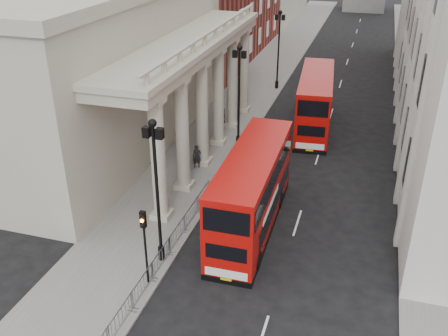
{
  "coord_description": "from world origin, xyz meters",
  "views": [
    {
      "loc": [
        9.2,
        -16.45,
        17.19
      ],
      "look_at": [
        1.33,
        9.57,
        3.36
      ],
      "focal_mm": 40.0,
      "sensor_mm": 36.0,
      "label": 1
    }
  ],
  "objects_px": {
    "pedestrian_c": "(222,117)",
    "lamp_post_north": "(279,45)",
    "pedestrian_a": "(197,156)",
    "pedestrian_b": "(156,164)",
    "traffic_light": "(144,234)",
    "lamp_post_mid": "(239,90)",
    "bus_near": "(252,190)",
    "bus_far": "(315,101)",
    "lamp_post_south": "(157,183)"
  },
  "relations": [
    {
      "from": "traffic_light",
      "to": "pedestrian_a",
      "type": "relative_size",
      "value": 2.42
    },
    {
      "from": "traffic_light",
      "to": "bus_near",
      "type": "relative_size",
      "value": 0.38
    },
    {
      "from": "traffic_light",
      "to": "pedestrian_b",
      "type": "height_order",
      "value": "traffic_light"
    },
    {
      "from": "lamp_post_south",
      "to": "bus_near",
      "type": "height_order",
      "value": "lamp_post_south"
    },
    {
      "from": "lamp_post_north",
      "to": "bus_near",
      "type": "distance_m",
      "value": 27.6
    },
    {
      "from": "lamp_post_mid",
      "to": "pedestrian_a",
      "type": "height_order",
      "value": "lamp_post_mid"
    },
    {
      "from": "lamp_post_mid",
      "to": "pedestrian_c",
      "type": "distance_m",
      "value": 5.85
    },
    {
      "from": "lamp_post_mid",
      "to": "bus_far",
      "type": "xyz_separation_m",
      "value": [
        5.38,
        5.88,
        -2.34
      ]
    },
    {
      "from": "lamp_post_south",
      "to": "pedestrian_a",
      "type": "distance_m",
      "value": 12.05
    },
    {
      "from": "traffic_light",
      "to": "pedestrian_b",
      "type": "xyz_separation_m",
      "value": [
        -4.43,
        11.15,
        -2.08
      ]
    },
    {
      "from": "lamp_post_mid",
      "to": "bus_far",
      "type": "bearing_deg",
      "value": 47.54
    },
    {
      "from": "traffic_light",
      "to": "lamp_post_south",
      "type": "bearing_deg",
      "value": 92.84
    },
    {
      "from": "lamp_post_south",
      "to": "pedestrian_b",
      "type": "distance_m",
      "value": 10.83
    },
    {
      "from": "lamp_post_mid",
      "to": "pedestrian_c",
      "type": "xyz_separation_m",
      "value": [
        -2.47,
        3.58,
        -3.9
      ]
    },
    {
      "from": "lamp_post_mid",
      "to": "pedestrian_b",
      "type": "relative_size",
      "value": 4.6
    },
    {
      "from": "lamp_post_south",
      "to": "pedestrian_b",
      "type": "relative_size",
      "value": 4.6
    },
    {
      "from": "bus_near",
      "to": "bus_far",
      "type": "xyz_separation_m",
      "value": [
        1.46,
        17.1,
        -0.01
      ]
    },
    {
      "from": "lamp_post_mid",
      "to": "bus_near",
      "type": "bearing_deg",
      "value": -70.75
    },
    {
      "from": "pedestrian_c",
      "to": "bus_near",
      "type": "bearing_deg",
      "value": -39.13
    },
    {
      "from": "pedestrian_a",
      "to": "bus_far",
      "type": "bearing_deg",
      "value": 35.78
    },
    {
      "from": "bus_far",
      "to": "lamp_post_north",
      "type": "bearing_deg",
      "value": 113.0
    },
    {
      "from": "bus_near",
      "to": "pedestrian_c",
      "type": "height_order",
      "value": "bus_near"
    },
    {
      "from": "bus_far",
      "to": "pedestrian_c",
      "type": "distance_m",
      "value": 8.32
    },
    {
      "from": "lamp_post_south",
      "to": "pedestrian_b",
      "type": "xyz_separation_m",
      "value": [
        -4.33,
        9.13,
        -3.89
      ]
    },
    {
      "from": "lamp_post_south",
      "to": "pedestrian_c",
      "type": "distance_m",
      "value": 20.12
    },
    {
      "from": "lamp_post_mid",
      "to": "pedestrian_b",
      "type": "xyz_separation_m",
      "value": [
        -4.33,
        -6.87,
        -3.89
      ]
    },
    {
      "from": "lamp_post_south",
      "to": "pedestrian_a",
      "type": "bearing_deg",
      "value": 99.69
    },
    {
      "from": "lamp_post_mid",
      "to": "lamp_post_south",
      "type": "bearing_deg",
      "value": -90.0
    },
    {
      "from": "lamp_post_south",
      "to": "pedestrian_c",
      "type": "xyz_separation_m",
      "value": [
        -2.47,
        19.58,
        -3.9
      ]
    },
    {
      "from": "bus_near",
      "to": "pedestrian_b",
      "type": "distance_m",
      "value": 9.46
    },
    {
      "from": "lamp_post_north",
      "to": "pedestrian_a",
      "type": "relative_size",
      "value": 4.68
    },
    {
      "from": "lamp_post_north",
      "to": "pedestrian_a",
      "type": "distance_m",
      "value": 21.21
    },
    {
      "from": "lamp_post_north",
      "to": "bus_near",
      "type": "relative_size",
      "value": 0.73
    },
    {
      "from": "lamp_post_south",
      "to": "bus_far",
      "type": "height_order",
      "value": "lamp_post_south"
    },
    {
      "from": "lamp_post_mid",
      "to": "bus_near",
      "type": "height_order",
      "value": "lamp_post_mid"
    },
    {
      "from": "lamp_post_north",
      "to": "pedestrian_c",
      "type": "bearing_deg",
      "value": -101.26
    },
    {
      "from": "lamp_post_south",
      "to": "lamp_post_north",
      "type": "bearing_deg",
      "value": 90.0
    },
    {
      "from": "bus_near",
      "to": "lamp_post_south",
      "type": "bearing_deg",
      "value": -130.12
    },
    {
      "from": "lamp_post_north",
      "to": "pedestrian_b",
      "type": "height_order",
      "value": "lamp_post_north"
    },
    {
      "from": "bus_far",
      "to": "bus_near",
      "type": "bearing_deg",
      "value": -99.85
    },
    {
      "from": "pedestrian_c",
      "to": "lamp_post_north",
      "type": "bearing_deg",
      "value": 106.26
    },
    {
      "from": "lamp_post_mid",
      "to": "lamp_post_north",
      "type": "xyz_separation_m",
      "value": [
        0.0,
        16.0,
        0.0
      ]
    },
    {
      "from": "bus_near",
      "to": "traffic_light",
      "type": "bearing_deg",
      "value": -120.1
    },
    {
      "from": "pedestrian_a",
      "to": "pedestrian_b",
      "type": "height_order",
      "value": "pedestrian_b"
    },
    {
      "from": "lamp_post_south",
      "to": "lamp_post_mid",
      "type": "xyz_separation_m",
      "value": [
        0.0,
        16.0,
        0.0
      ]
    },
    {
      "from": "lamp_post_south",
      "to": "lamp_post_mid",
      "type": "relative_size",
      "value": 1.0
    },
    {
      "from": "pedestrian_a",
      "to": "traffic_light",
      "type": "bearing_deg",
      "value": -101.1
    },
    {
      "from": "traffic_light",
      "to": "pedestrian_b",
      "type": "distance_m",
      "value": 12.18
    },
    {
      "from": "lamp_post_south",
      "to": "pedestrian_a",
      "type": "height_order",
      "value": "lamp_post_south"
    },
    {
      "from": "traffic_light",
      "to": "bus_far",
      "type": "xyz_separation_m",
      "value": [
        5.28,
        23.9,
        -0.54
      ]
    }
  ]
}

